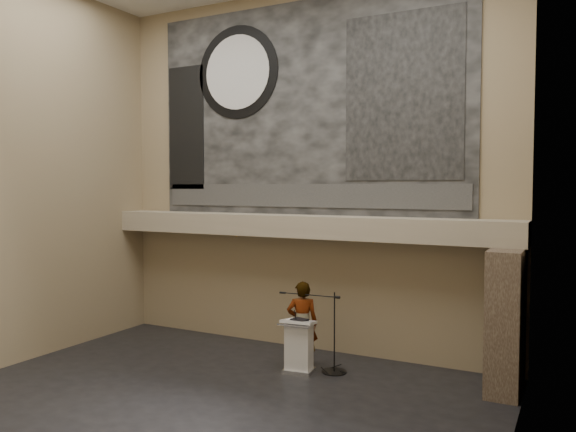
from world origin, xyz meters
The scene contains 19 objects.
floor centered at (0.00, 0.00, 0.00)m, with size 10.00×10.00×0.00m, color black.
wall_back centered at (0.00, 4.00, 4.25)m, with size 10.00×0.02×8.50m, color #8E7A5A.
wall_left centered at (-5.00, 0.00, 4.25)m, with size 0.02×8.00×8.50m, color #8E7A5A.
wall_right centered at (5.00, 0.00, 4.25)m, with size 0.02×8.00×8.50m, color #8E7A5A.
soffit centered at (0.00, 3.60, 2.95)m, with size 10.00×0.80×0.50m, color gray.
sprinkler_left centered at (-1.60, 3.55, 2.67)m, with size 0.04×0.04×0.06m, color #B2893D.
sprinkler_right centered at (1.90, 3.55, 2.67)m, with size 0.04×0.04×0.06m, color #B2893D.
banner centered at (0.00, 3.97, 5.70)m, with size 8.00×0.05×5.00m, color black.
banner_text_strip centered at (0.00, 3.93, 3.65)m, with size 7.76×0.02×0.55m, color #313131.
banner_clock_rim centered at (-1.80, 3.93, 6.70)m, with size 2.30×2.30×0.02m, color black.
banner_clock_face centered at (-1.80, 3.91, 6.70)m, with size 1.84×1.84×0.02m, color silver.
banner_building_print centered at (2.40, 3.93, 5.80)m, with size 2.60×0.02×3.60m, color black.
banner_brick_print centered at (-3.40, 3.93, 5.40)m, with size 1.10×0.02×3.20m, color black.
stone_pier centered at (4.65, 3.15, 1.35)m, with size 0.60×1.40×2.70m, color #433429.
lectern centered at (0.73, 2.29, 0.55)m, with size 0.72×0.55×1.13m.
binder centered at (0.76, 2.26, 1.12)m, with size 0.32×0.25×0.04m, color black.
papers centered at (0.58, 2.25, 1.10)m, with size 0.22×0.30×0.01m, color white.
speaker_person centered at (0.60, 2.71, 0.92)m, with size 0.67×0.44×1.84m, color white.
mic_stand centered at (1.33, 2.64, 0.26)m, with size 1.50×0.52×1.68m.
Camera 1 is at (5.84, -7.98, 3.86)m, focal length 35.00 mm.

